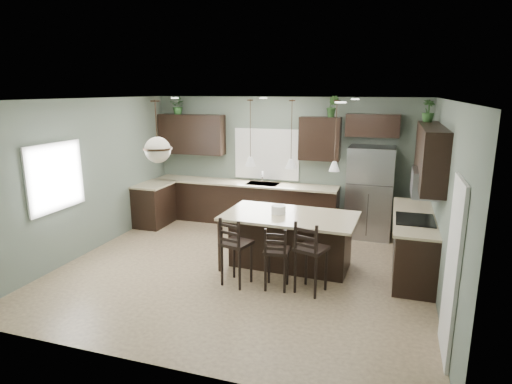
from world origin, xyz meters
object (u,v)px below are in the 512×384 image
object	(u,v)px
bar_stool_left	(237,251)
plant_back_left	(178,106)
kitchen_island	(289,241)
bar_stool_right	(311,257)
refrigerator	(370,192)
bar_stool_center	(277,257)
serving_dish	(278,210)

from	to	relation	value
bar_stool_left	plant_back_left	distance (m)	4.52
kitchen_island	plant_back_left	world-z (taller)	plant_back_left
kitchen_island	bar_stool_right	bearing A→B (deg)	-54.91
kitchen_island	bar_stool_left	xyz separation A→B (m)	(-0.62, -0.89, 0.09)
refrigerator	bar_stool_right	size ratio (longest dim) A/B	1.65
bar_stool_center	serving_dish	bearing A→B (deg)	97.56
bar_stool_center	plant_back_left	xyz separation A→B (m)	(-3.17, 3.07, 2.09)
serving_dish	bar_stool_right	xyz separation A→B (m)	(0.72, -0.81, -0.44)
refrigerator	plant_back_left	world-z (taller)	plant_back_left
refrigerator	bar_stool_center	size ratio (longest dim) A/B	1.86
serving_dish	bar_stool_right	bearing A→B (deg)	-48.58
bar_stool_left	bar_stool_center	size ratio (longest dim) A/B	1.10
serving_dish	bar_stool_center	xyz separation A→B (m)	(0.21, -0.85, -0.50)
bar_stool_left	plant_back_left	bearing A→B (deg)	142.91
refrigerator	bar_stool_right	xyz separation A→B (m)	(-0.64, -2.86, -0.37)
plant_back_left	serving_dish	bearing A→B (deg)	-36.83
refrigerator	bar_stool_left	bearing A→B (deg)	-121.13
refrigerator	serving_dish	size ratio (longest dim) A/B	7.71
refrigerator	kitchen_island	distance (m)	2.41
kitchen_island	bar_stool_right	distance (m)	0.96
kitchen_island	plant_back_left	xyz separation A→B (m)	(-3.16, 2.23, 2.13)
plant_back_left	bar_stool_left	bearing A→B (deg)	-50.80
kitchen_island	bar_stool_center	world-z (taller)	bar_stool_center
bar_stool_right	plant_back_left	bearing A→B (deg)	157.85
refrigerator	kitchen_island	size ratio (longest dim) A/B	0.85
kitchen_island	bar_stool_left	world-z (taller)	bar_stool_left
refrigerator	bar_stool_left	xyz separation A→B (m)	(-1.78, -2.95, -0.38)
bar_stool_left	bar_stool_right	size ratio (longest dim) A/B	0.98
serving_dish	plant_back_left	xyz separation A→B (m)	(-2.96, 2.22, 1.60)
refrigerator	plant_back_left	size ratio (longest dim) A/B	4.86
kitchen_island	refrigerator	bearing A→B (deg)	62.83
bar_stool_center	plant_back_left	distance (m)	4.89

